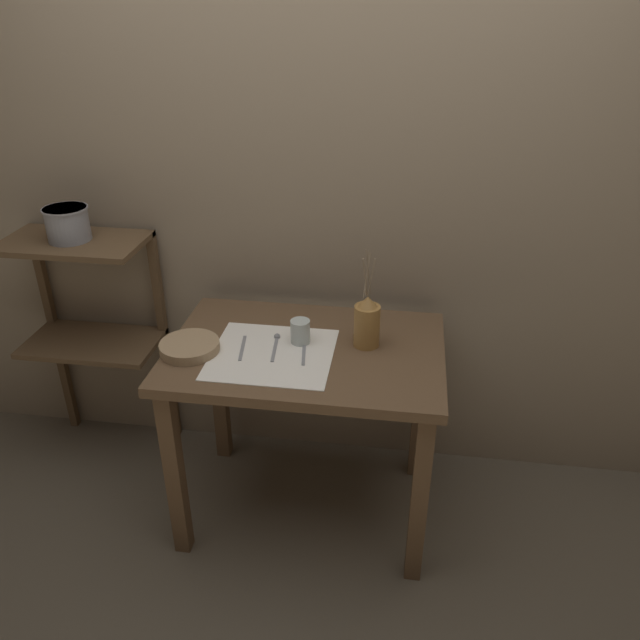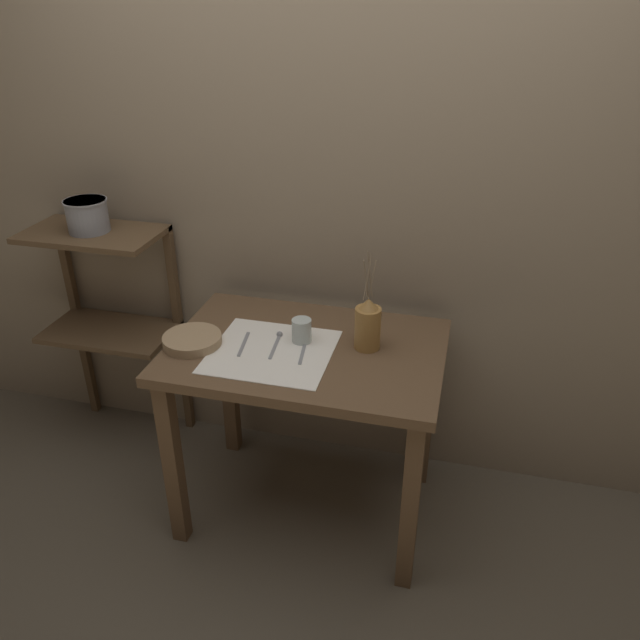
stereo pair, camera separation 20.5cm
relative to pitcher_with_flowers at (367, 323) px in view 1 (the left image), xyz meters
The scene contains 12 objects.
ground_plane 0.92m from the pitcher_with_flowers, 166.90° to the right, with size 12.00×12.00×0.00m, color brown.
stone_wall_back 0.56m from the pitcher_with_flowers, 118.38° to the left, with size 7.00×0.06×2.40m.
wooden_table 0.32m from the pitcher_with_flowers, 166.90° to the right, with size 1.03×0.70×0.80m.
wooden_shelf_unit 1.25m from the pitcher_with_flowers, 169.44° to the left, with size 0.58×0.33×1.08m.
linen_cloth 0.37m from the pitcher_with_flowers, 160.56° to the right, with size 0.44×0.42×0.00m.
pitcher_with_flowers is the anchor object (origin of this frame).
wooden_bowl 0.66m from the pitcher_with_flowers, 167.61° to the right, with size 0.22×0.22×0.04m.
glass_tumbler_near 0.25m from the pitcher_with_flowers, behind, with size 0.07×0.07×0.09m.
fork_outer 0.47m from the pitcher_with_flowers, 167.71° to the right, with size 0.04×0.18×0.00m.
spoon_inner 0.35m from the pitcher_with_flowers, behind, with size 0.04×0.19×0.02m.
spoon_outer 0.25m from the pitcher_with_flowers, 169.45° to the right, with size 0.04×0.19×0.02m.
metal_pot_large 1.27m from the pitcher_with_flowers, behind, with size 0.18×0.18×0.14m.
Camera 1 is at (0.34, -1.97, 1.99)m, focal length 35.00 mm.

